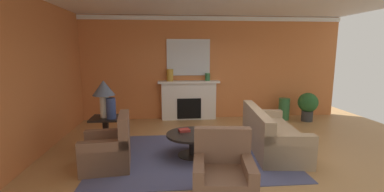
{
  "coord_description": "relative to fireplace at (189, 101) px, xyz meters",
  "views": [
    {
      "loc": [
        -1.22,
        -5.01,
        2.03
      ],
      "look_at": [
        -0.66,
        1.02,
        1.0
      ],
      "focal_mm": 25.02,
      "sensor_mm": 36.0,
      "label": 1
    }
  ],
  "objects": [
    {
      "name": "vase_mantel_right",
      "position": [
        0.55,
        -0.05,
        0.72
      ],
      "size": [
        0.14,
        0.14,
        0.22
      ],
      "primitive_type": "cylinder",
      "color": "#33703D",
      "rests_on": "fireplace"
    },
    {
      "name": "vase_on_side_table",
      "position": [
        -1.74,
        -2.5,
        0.36
      ],
      "size": [
        0.18,
        0.18,
        0.41
      ],
      "primitive_type": "cylinder",
      "color": "navy",
      "rests_on": "side_table"
    },
    {
      "name": "fireplace",
      "position": [
        0.0,
        0.0,
        0.0
      ],
      "size": [
        1.8,
        0.35,
        1.16
      ],
      "color": "white",
      "rests_on": "ground_plane"
    },
    {
      "name": "armchair_near_window",
      "position": [
        -1.66,
        -3.24,
        -0.24
      ],
      "size": [
        0.88,
        0.88,
        0.95
      ],
      "color": "brown",
      "rests_on": "ground_plane"
    },
    {
      "name": "book_red_cover",
      "position": [
        -0.31,
        -2.69,
        -0.07
      ],
      "size": [
        0.25,
        0.21,
        0.05
      ],
      "primitive_type": "cube",
      "rotation": [
        0.0,
        0.0,
        0.24
      ],
      "color": "maroon",
      "rests_on": "coffee_table"
    },
    {
      "name": "table_lamp",
      "position": [
        -1.89,
        -2.38,
        0.68
      ],
      "size": [
        0.44,
        0.44,
        0.75
      ],
      "color": "beige",
      "rests_on": "side_table"
    },
    {
      "name": "sofa",
      "position": [
        1.49,
        -2.64,
        -0.25
      ],
      "size": [
        1.13,
        2.19,
        0.85
      ],
      "color": "tan",
      "rests_on": "ground_plane"
    },
    {
      "name": "ground_plane",
      "position": [
        0.6,
        -2.77,
        -0.55
      ],
      "size": [
        9.61,
        9.61,
        0.0
      ],
      "primitive_type": "plane",
      "color": "tan"
    },
    {
      "name": "crown_moulding",
      "position": [
        0.6,
        0.13,
        2.4
      ],
      "size": [
        7.99,
        0.08,
        0.12
      ],
      "primitive_type": "cube",
      "color": "white"
    },
    {
      "name": "potted_plant",
      "position": [
        3.42,
        -0.54,
        -0.06
      ],
      "size": [
        0.56,
        0.56,
        0.83
      ],
      "color": "#333333",
      "rests_on": "ground_plane"
    },
    {
      "name": "wall_window",
      "position": [
        -3.16,
        -2.47,
        0.97
      ],
      "size": [
        0.12,
        6.45,
        3.03
      ],
      "primitive_type": "cube",
      "color": "#CC723D",
      "rests_on": "ground_plane"
    },
    {
      "name": "area_rug",
      "position": [
        -0.16,
        -2.84,
        -0.54
      ],
      "size": [
        3.66,
        2.61,
        0.01
      ],
      "primitive_type": "cube",
      "color": "#4C517A",
      "rests_on": "ground_plane"
    },
    {
      "name": "side_table",
      "position": [
        -1.89,
        -2.38,
        -0.15
      ],
      "size": [
        0.56,
        0.56,
        0.7
      ],
      "color": "black",
      "rests_on": "ground_plane"
    },
    {
      "name": "wall_fireplace",
      "position": [
        0.6,
        0.21,
        0.97
      ],
      "size": [
        7.99,
        0.12,
        3.03
      ],
      "primitive_type": "cube",
      "color": "#CC723D",
      "rests_on": "ground_plane"
    },
    {
      "name": "coffee_table",
      "position": [
        -0.16,
        -2.84,
        -0.21
      ],
      "size": [
        1.0,
        1.0,
        0.45
      ],
      "color": "black",
      "rests_on": "ground_plane"
    },
    {
      "name": "vase_mantel_left",
      "position": [
        -0.55,
        -0.05,
        0.78
      ],
      "size": [
        0.19,
        0.19,
        0.35
      ],
      "primitive_type": "cylinder",
      "color": "#B7892D",
      "rests_on": "fireplace"
    },
    {
      "name": "vase_tall_corner",
      "position": [
        2.82,
        -0.3,
        -0.23
      ],
      "size": [
        0.32,
        0.32,
        0.64
      ],
      "primitive_type": "cylinder",
      "color": "#33703D",
      "rests_on": "ground_plane"
    },
    {
      "name": "mantel_mirror",
      "position": [
        0.0,
        0.12,
        1.28
      ],
      "size": [
        1.27,
        0.04,
        1.05
      ],
      "primitive_type": "cube",
      "color": "silver"
    },
    {
      "name": "armchair_facing_fireplace",
      "position": [
        0.11,
        -4.45,
        -0.24
      ],
      "size": [
        0.9,
        0.9,
        0.95
      ],
      "color": "brown",
      "rests_on": "ground_plane"
    }
  ]
}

